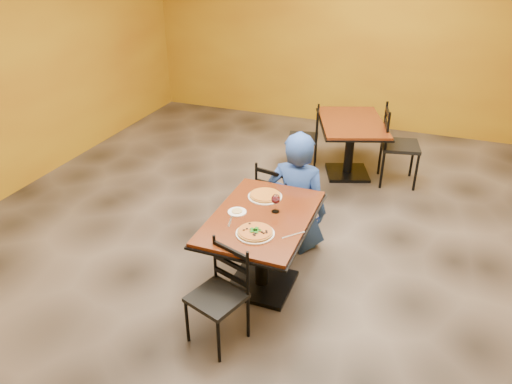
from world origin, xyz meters
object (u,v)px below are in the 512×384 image
at_px(table_main, 262,235).
at_px(chair_second_left, 303,138).
at_px(chair_main_near, 217,298).
at_px(plate_main, 255,233).
at_px(plate_far, 265,197).
at_px(diner, 297,190).
at_px(pizza_main, 255,232).
at_px(wine_glass, 276,203).
at_px(table_second, 351,135).
at_px(side_plate, 237,212).
at_px(chair_second_right, 400,146).
at_px(pizza_far, 265,195).
at_px(chair_main_far, 279,198).

xyz_separation_m(table_main, chair_second_left, (-0.36, 2.58, -0.13)).
bearing_deg(chair_main_near, plate_main, 91.15).
height_order(chair_second_left, plate_far, chair_second_left).
relative_size(chair_second_left, diner, 0.69).
xyz_separation_m(chair_second_left, pizza_main, (0.40, -2.86, 0.34)).
bearing_deg(wine_glass, table_second, 85.74).
bearing_deg(side_plate, wine_glass, 23.02).
relative_size(plate_far, wine_glass, 1.72).
xyz_separation_m(chair_second_right, plate_main, (-0.85, -2.86, 0.25)).
distance_m(table_second, chair_main_near, 3.34).
bearing_deg(pizza_main, pizza_far, 102.52).
xyz_separation_m(chair_second_left, chair_second_right, (1.26, 0.00, 0.07)).
bearing_deg(pizza_main, chair_main_far, 98.97).
xyz_separation_m(chair_second_left, side_plate, (0.14, -2.61, 0.33)).
xyz_separation_m(table_main, plate_main, (0.05, -0.29, 0.20)).
height_order(chair_second_left, diner, diner).
height_order(chair_second_left, side_plate, chair_second_left).
relative_size(chair_second_right, pizza_main, 3.52).
xyz_separation_m(table_main, pizza_main, (0.05, -0.29, 0.21)).
distance_m(diner, plate_far, 0.52).
bearing_deg(plate_main, chair_main_near, -107.40).
bearing_deg(chair_second_right, plate_far, 144.99).
xyz_separation_m(chair_main_near, chair_second_right, (0.99, 3.31, 0.09)).
bearing_deg(table_main, plate_far, 105.35).
relative_size(chair_second_right, wine_glass, 5.56).
bearing_deg(pizza_far, chair_main_near, -90.45).
xyz_separation_m(chair_second_right, pizza_main, (-0.85, -2.86, 0.27)).
xyz_separation_m(chair_main_near, pizza_main, (0.14, 0.45, 0.36)).
distance_m(chair_second_left, pizza_far, 2.31).
height_order(chair_second_right, pizza_far, chair_second_right).
distance_m(chair_main_far, chair_second_right, 1.97).
xyz_separation_m(pizza_far, side_plate, (-0.13, -0.34, -0.02)).
distance_m(table_second, plate_far, 2.30).
height_order(diner, side_plate, diner).
relative_size(chair_main_near, chair_main_far, 0.97).
distance_m(chair_main_far, diner, 0.32).
relative_size(table_second, pizza_main, 4.90).
distance_m(pizza_far, wine_glass, 0.28).
height_order(chair_main_far, pizza_far, chair_main_far).
bearing_deg(wine_glass, plate_main, -95.76).
height_order(chair_main_near, side_plate, chair_main_near).
bearing_deg(diner, chair_second_left, -77.14).
bearing_deg(diner, chair_main_far, -29.70).
xyz_separation_m(diner, pizza_main, (-0.04, -1.07, 0.15)).
bearing_deg(pizza_main, table_main, 99.36).
distance_m(table_main, diner, 0.79).
distance_m(table_main, chair_main_far, 0.93).
relative_size(chair_main_near, chair_second_left, 0.96).
xyz_separation_m(chair_second_left, wine_glass, (0.44, -2.48, 0.41)).
height_order(chair_second_right, pizza_main, chair_second_right).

